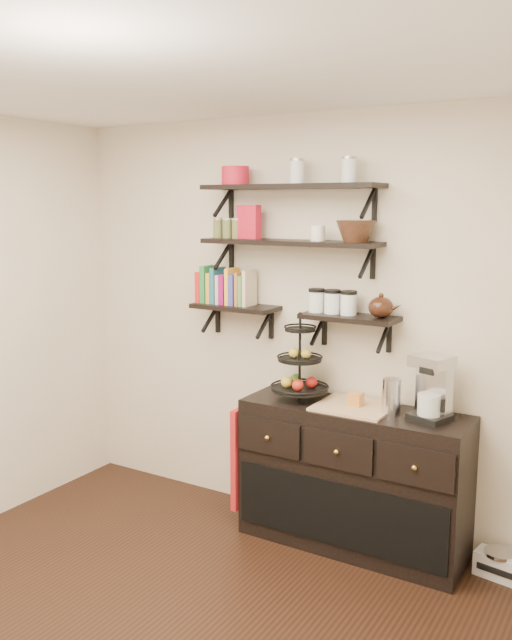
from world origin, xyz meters
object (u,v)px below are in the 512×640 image
at_px(sideboard, 353,477).
at_px(coffee_maker, 432,389).
at_px(radio, 499,565).
at_px(fruit_stand, 300,371).

distance_m(sideboard, coffee_maker, 0.78).
distance_m(sideboard, radio, 0.96).
relative_size(sideboard, fruit_stand, 2.62).
height_order(coffee_maker, radio, coffee_maker).
height_order(sideboard, coffee_maker, coffee_maker).
distance_m(coffee_maker, radio, 1.09).
height_order(sideboard, fruit_stand, fruit_stand).
relative_size(coffee_maker, radio, 1.34).
xyz_separation_m(fruit_stand, radio, (1.26, 0.09, -1.01)).
bearing_deg(fruit_stand, sideboard, -0.61).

